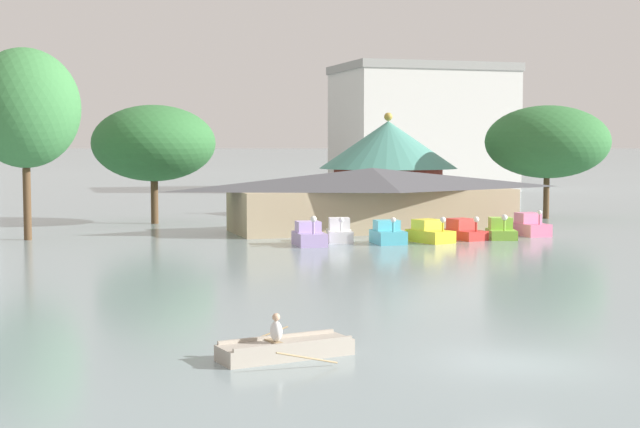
{
  "coord_description": "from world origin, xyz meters",
  "views": [
    {
      "loc": [
        -12.44,
        -22.7,
        6.01
      ],
      "look_at": [
        0.94,
        21.33,
        2.53
      ],
      "focal_mm": 53.05,
      "sensor_mm": 36.0,
      "label": 1
    }
  ],
  "objects_px": {
    "pedal_boat_yellow": "(430,233)",
    "boathouse": "(372,198)",
    "pedal_boat_cyan": "(388,234)",
    "pedal_boat_pink": "(530,226)",
    "pedal_boat_lavender": "(309,236)",
    "pedal_boat_red": "(463,231)",
    "shoreline_tree_tall_left": "(25,108)",
    "shoreline_tree_mid": "(154,143)",
    "shoreline_tree_right": "(547,142)",
    "pedal_boat_lime": "(501,230)",
    "background_building_block": "(422,128)",
    "pedal_boat_white": "(339,232)",
    "green_roof_pavilion": "(388,163)",
    "rowboat_with_rower": "(285,349)"
  },
  "relations": [
    {
      "from": "pedal_boat_lavender",
      "to": "pedal_boat_white",
      "type": "relative_size",
      "value": 1.07
    },
    {
      "from": "pedal_boat_white",
      "to": "boathouse",
      "type": "height_order",
      "value": "boathouse"
    },
    {
      "from": "rowboat_with_rower",
      "to": "pedal_boat_lime",
      "type": "bearing_deg",
      "value": 41.21
    },
    {
      "from": "pedal_boat_lime",
      "to": "shoreline_tree_right",
      "type": "distance_m",
      "value": 18.13
    },
    {
      "from": "pedal_boat_pink",
      "to": "shoreline_tree_tall_left",
      "type": "bearing_deg",
      "value": -104.65
    },
    {
      "from": "pedal_boat_lime",
      "to": "boathouse",
      "type": "bearing_deg",
      "value": -125.08
    },
    {
      "from": "pedal_boat_lavender",
      "to": "pedal_boat_pink",
      "type": "xyz_separation_m",
      "value": [
        15.38,
        1.48,
        0.02
      ]
    },
    {
      "from": "pedal_boat_lavender",
      "to": "boathouse",
      "type": "bearing_deg",
      "value": 142.32
    },
    {
      "from": "shoreline_tree_mid",
      "to": "shoreline_tree_right",
      "type": "relative_size",
      "value": 0.93
    },
    {
      "from": "background_building_block",
      "to": "pedal_boat_lime",
      "type": "bearing_deg",
      "value": -108.34
    },
    {
      "from": "rowboat_with_rower",
      "to": "pedal_boat_white",
      "type": "relative_size",
      "value": 1.49
    },
    {
      "from": "pedal_boat_yellow",
      "to": "pedal_boat_pink",
      "type": "bearing_deg",
      "value": 86.5
    },
    {
      "from": "boathouse",
      "to": "pedal_boat_lavender",
      "type": "bearing_deg",
      "value": -131.47
    },
    {
      "from": "pedal_boat_pink",
      "to": "shoreline_tree_mid",
      "type": "relative_size",
      "value": 0.3
    },
    {
      "from": "pedal_boat_cyan",
      "to": "pedal_boat_pink",
      "type": "distance_m",
      "value": 10.81
    },
    {
      "from": "shoreline_tree_mid",
      "to": "shoreline_tree_right",
      "type": "distance_m",
      "value": 30.66
    },
    {
      "from": "pedal_boat_lavender",
      "to": "pedal_boat_red",
      "type": "height_order",
      "value": "pedal_boat_lavender"
    },
    {
      "from": "pedal_boat_yellow",
      "to": "pedal_boat_red",
      "type": "bearing_deg",
      "value": 92.56
    },
    {
      "from": "pedal_boat_yellow",
      "to": "boathouse",
      "type": "xyz_separation_m",
      "value": [
        -0.76,
        8.04,
        1.71
      ]
    },
    {
      "from": "rowboat_with_rower",
      "to": "pedal_boat_yellow",
      "type": "bearing_deg",
      "value": 47.94
    },
    {
      "from": "shoreline_tree_mid",
      "to": "boathouse",
      "type": "bearing_deg",
      "value": -36.52
    },
    {
      "from": "pedal_boat_lime",
      "to": "shoreline_tree_right",
      "type": "height_order",
      "value": "shoreline_tree_right"
    },
    {
      "from": "rowboat_with_rower",
      "to": "pedal_boat_lavender",
      "type": "xyz_separation_m",
      "value": [
        8.8,
        27.8,
        0.3
      ]
    },
    {
      "from": "pedal_boat_lime",
      "to": "shoreline_tree_tall_left",
      "type": "xyz_separation_m",
      "value": [
        -28.38,
        7.91,
        7.6
      ]
    },
    {
      "from": "pedal_boat_cyan",
      "to": "green_roof_pavilion",
      "type": "xyz_separation_m",
      "value": [
        8.02,
        20.92,
        3.81
      ]
    },
    {
      "from": "pedal_boat_cyan",
      "to": "pedal_boat_pink",
      "type": "bearing_deg",
      "value": 102.77
    },
    {
      "from": "rowboat_with_rower",
      "to": "shoreline_tree_mid",
      "type": "height_order",
      "value": "shoreline_tree_mid"
    },
    {
      "from": "pedal_boat_lavender",
      "to": "pedal_boat_yellow",
      "type": "bearing_deg",
      "value": 90.55
    },
    {
      "from": "pedal_boat_pink",
      "to": "shoreline_tree_tall_left",
      "type": "distance_m",
      "value": 32.76
    },
    {
      "from": "pedal_boat_lime",
      "to": "shoreline_tree_mid",
      "type": "relative_size",
      "value": 0.31
    },
    {
      "from": "pedal_boat_red",
      "to": "shoreline_tree_mid",
      "type": "xyz_separation_m",
      "value": [
        -17.03,
        17.12,
        5.47
      ]
    },
    {
      "from": "green_roof_pavilion",
      "to": "shoreline_tree_right",
      "type": "xyz_separation_m",
      "value": [
        10.74,
        -7.06,
        1.71
      ]
    },
    {
      "from": "rowboat_with_rower",
      "to": "pedal_boat_yellow",
      "type": "distance_m",
      "value": 31.85
    },
    {
      "from": "pedal_boat_pink",
      "to": "pedal_boat_yellow",
      "type": "bearing_deg",
      "value": -79.37
    },
    {
      "from": "background_building_block",
      "to": "shoreline_tree_mid",
      "type": "bearing_deg",
      "value": -133.9
    },
    {
      "from": "pedal_boat_lavender",
      "to": "pedal_boat_pink",
      "type": "relative_size",
      "value": 1.06
    },
    {
      "from": "pedal_boat_white",
      "to": "pedal_boat_red",
      "type": "distance_m",
      "value": 7.92
    },
    {
      "from": "pedal_boat_yellow",
      "to": "shoreline_tree_right",
      "type": "distance_m",
      "value": 21.86
    },
    {
      "from": "pedal_boat_lavender",
      "to": "pedal_boat_red",
      "type": "distance_m",
      "value": 10.21
    },
    {
      "from": "background_building_block",
      "to": "shoreline_tree_tall_left",
      "type": "bearing_deg",
      "value": -133.69
    },
    {
      "from": "shoreline_tree_right",
      "to": "background_building_block",
      "type": "height_order",
      "value": "background_building_block"
    },
    {
      "from": "green_roof_pavilion",
      "to": "shoreline_tree_right",
      "type": "relative_size",
      "value": 1.17
    },
    {
      "from": "pedal_boat_cyan",
      "to": "pedal_boat_lime",
      "type": "xyz_separation_m",
      "value": [
        7.79,
        0.54,
        -0.04
      ]
    },
    {
      "from": "pedal_boat_white",
      "to": "pedal_boat_lime",
      "type": "xyz_separation_m",
      "value": [
        10.24,
        -1.26,
        -0.05
      ]
    },
    {
      "from": "pedal_boat_lime",
      "to": "shoreline_tree_right",
      "type": "relative_size",
      "value": 0.29
    },
    {
      "from": "pedal_boat_red",
      "to": "shoreline_tree_right",
      "type": "xyz_separation_m",
      "value": [
        13.33,
        12.82,
        5.57
      ]
    },
    {
      "from": "pedal_boat_white",
      "to": "shoreline_tree_tall_left",
      "type": "distance_m",
      "value": 20.74
    },
    {
      "from": "pedal_boat_yellow",
      "to": "shoreline_tree_tall_left",
      "type": "bearing_deg",
      "value": -126.82
    },
    {
      "from": "shoreline_tree_mid",
      "to": "pedal_boat_lime",
      "type": "bearing_deg",
      "value": -42.26
    },
    {
      "from": "pedal_boat_yellow",
      "to": "shoreline_tree_mid",
      "type": "height_order",
      "value": "shoreline_tree_mid"
    }
  ]
}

